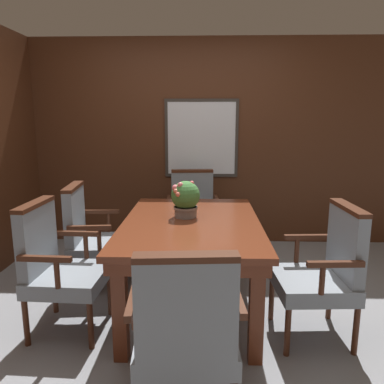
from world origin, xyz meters
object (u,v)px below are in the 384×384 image
Objects in this scene: chair_head_far at (193,211)px; potted_plant at (185,198)px; dining_table at (191,232)px; chair_head_near at (186,330)px; chair_left_near at (57,264)px; chair_right_near at (325,269)px; chair_left_far at (91,235)px.

chair_head_far is 3.23× the size of potted_plant.
dining_table is 1.18m from chair_head_near.
chair_head_far is at bearing -93.45° from chair_head_near.
chair_right_near is (1.90, -0.03, 0.00)m from chair_left_near.
chair_left_near is 1.90m from chair_right_near.
chair_right_near is (1.85, -0.71, 0.00)m from chair_left_far.
potted_plant reaches higher than chair_head_near.
chair_head_far and chair_left_far have the same top height.
potted_plant reaches higher than chair_head_far.
potted_plant is at bearing -60.42° from chair_left_near.
chair_left_near is 1.00× the size of chair_head_near.
chair_left_far and chair_head_near have the same top height.
chair_right_near is at bearing -88.36° from chair_left_near.
chair_head_far is 1.00× the size of chair_left_near.
dining_table is 1.65× the size of chair_left_near.
dining_table is 1.20m from chair_head_far.
dining_table is at bearing -65.12° from potted_plant.
chair_left_far is 1.98m from chair_right_near.
chair_left_near is 1.00× the size of chair_right_near.
chair_head_near is (0.01, -1.17, -0.13)m from dining_table.
chair_head_near is at bearing -52.78° from chair_right_near.
dining_table is at bearing -114.99° from chair_right_near.
chair_head_near is 1.34m from potted_plant.
chair_head_near reaches higher than dining_table.
chair_head_far is 1.84m from chair_right_near.
chair_head_near is at bearing -93.37° from chair_head_far.
dining_table is 1.65× the size of chair_right_near.
chair_left_near is at bearing -94.11° from chair_right_near.
chair_left_far is 3.23× the size of potted_plant.
chair_right_near is at bearing -116.52° from chair_left_far.
chair_head_far is 1.79m from chair_left_near.
dining_table is 0.98m from chair_left_far.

